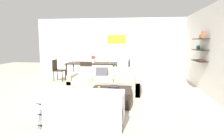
{
  "coord_description": "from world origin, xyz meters",
  "views": [
    {
      "loc": [
        0.85,
        -5.74,
        1.59
      ],
      "look_at": [
        0.11,
        0.2,
        0.75
      ],
      "focal_mm": 31.62,
      "sensor_mm": 36.0,
      "label": 1
    }
  ],
  "objects_px": {
    "wine_glass_right_near": "(109,61)",
    "dining_chair_foot": "(87,72)",
    "loveseat_white": "(83,109)",
    "wine_glass_left_near": "(74,60)",
    "wine_glass_foot": "(90,61)",
    "sofa_beige": "(105,84)",
    "dining_chair_right_near": "(126,70)",
    "apple_on_coffee_table": "(99,88)",
    "dining_table": "(92,64)",
    "centerpiece_vase": "(93,59)",
    "coffee_table": "(111,96)",
    "dining_chair_left_near": "(57,69)",
    "wine_glass_right_far": "(110,60)",
    "dining_chair_right_far": "(127,68)",
    "decorative_bowl": "(114,88)"
  },
  "relations": [
    {
      "from": "apple_on_coffee_table",
      "to": "sofa_beige",
      "type": "bearing_deg",
      "value": 91.15
    },
    {
      "from": "dining_chair_right_far",
      "to": "wine_glass_foot",
      "type": "relative_size",
      "value": 5.27
    },
    {
      "from": "sofa_beige",
      "to": "centerpiece_vase",
      "type": "distance_m",
      "value": 2.15
    },
    {
      "from": "dining_chair_right_near",
      "to": "centerpiece_vase",
      "type": "height_order",
      "value": "centerpiece_vase"
    },
    {
      "from": "coffee_table",
      "to": "centerpiece_vase",
      "type": "bearing_deg",
      "value": 110.62
    },
    {
      "from": "sofa_beige",
      "to": "dining_table",
      "type": "bearing_deg",
      "value": 113.61
    },
    {
      "from": "apple_on_coffee_table",
      "to": "coffee_table",
      "type": "bearing_deg",
      "value": 2.24
    },
    {
      "from": "loveseat_white",
      "to": "dining_chair_right_near",
      "type": "height_order",
      "value": "dining_chair_right_near"
    },
    {
      "from": "dining_chair_right_near",
      "to": "wine_glass_right_far",
      "type": "relative_size",
      "value": 6.18
    },
    {
      "from": "dining_table",
      "to": "dining_chair_foot",
      "type": "xyz_separation_m",
      "value": [
        0.0,
        -0.91,
        -0.18
      ]
    },
    {
      "from": "wine_glass_foot",
      "to": "apple_on_coffee_table",
      "type": "bearing_deg",
      "value": -71.64
    },
    {
      "from": "dining_chair_right_near",
      "to": "wine_glass_foot",
      "type": "height_order",
      "value": "wine_glass_foot"
    },
    {
      "from": "dining_chair_right_near",
      "to": "centerpiece_vase",
      "type": "xyz_separation_m",
      "value": [
        -1.38,
        0.19,
        0.41
      ]
    },
    {
      "from": "loveseat_white",
      "to": "apple_on_coffee_table",
      "type": "relative_size",
      "value": 19.5
    },
    {
      "from": "dining_chair_right_near",
      "to": "coffee_table",
      "type": "bearing_deg",
      "value": -94.88
    },
    {
      "from": "coffee_table",
      "to": "wine_glass_right_far",
      "type": "xyz_separation_m",
      "value": [
        -0.45,
        3.19,
        0.66
      ]
    },
    {
      "from": "dining_chair_right_near",
      "to": "wine_glass_right_far",
      "type": "distance_m",
      "value": 0.85
    },
    {
      "from": "wine_glass_foot",
      "to": "loveseat_white",
      "type": "bearing_deg",
      "value": -78.47
    },
    {
      "from": "sofa_beige",
      "to": "loveseat_white",
      "type": "xyz_separation_m",
      "value": [
        -0.04,
        -2.45,
        0.0
      ]
    },
    {
      "from": "loveseat_white",
      "to": "wine_glass_left_near",
      "type": "bearing_deg",
      "value": 109.89
    },
    {
      "from": "loveseat_white",
      "to": "wine_glass_left_near",
      "type": "height_order",
      "value": "wine_glass_left_near"
    },
    {
      "from": "apple_on_coffee_table",
      "to": "dining_chair_foot",
      "type": "relative_size",
      "value": 0.09
    },
    {
      "from": "coffee_table",
      "to": "wine_glass_foot",
      "type": "height_order",
      "value": "wine_glass_foot"
    },
    {
      "from": "coffee_table",
      "to": "dining_chair_left_near",
      "type": "distance_m",
      "value": 3.87
    },
    {
      "from": "coffee_table",
      "to": "apple_on_coffee_table",
      "type": "xyz_separation_m",
      "value": [
        -0.32,
        -0.01,
        0.23
      ]
    },
    {
      "from": "decorative_bowl",
      "to": "dining_chair_left_near",
      "type": "bearing_deg",
      "value": 133.61
    },
    {
      "from": "dining_table",
      "to": "dining_chair_right_far",
      "type": "height_order",
      "value": "dining_chair_right_far"
    },
    {
      "from": "loveseat_white",
      "to": "dining_chair_foot",
      "type": "xyz_separation_m",
      "value": [
        -0.81,
        3.48,
        0.21
      ]
    },
    {
      "from": "sofa_beige",
      "to": "centerpiece_vase",
      "type": "xyz_separation_m",
      "value": [
        -0.8,
        1.9,
        0.62
      ]
    },
    {
      "from": "dining_table",
      "to": "centerpiece_vase",
      "type": "relative_size",
      "value": 6.61
    },
    {
      "from": "dining_chair_right_near",
      "to": "dining_chair_left_near",
      "type": "bearing_deg",
      "value": 180.0
    },
    {
      "from": "dining_chair_left_near",
      "to": "coffee_table",
      "type": "bearing_deg",
      "value": -47.29
    },
    {
      "from": "dining_chair_foot",
      "to": "dining_chair_right_near",
      "type": "bearing_deg",
      "value": 25.6
    },
    {
      "from": "wine_glass_foot",
      "to": "wine_glass_right_near",
      "type": "relative_size",
      "value": 1.07
    },
    {
      "from": "decorative_bowl",
      "to": "wine_glass_left_near",
      "type": "height_order",
      "value": "wine_glass_left_near"
    },
    {
      "from": "decorative_bowl",
      "to": "dining_chair_left_near",
      "type": "xyz_separation_m",
      "value": [
        -2.69,
        2.83,
        0.08
      ]
    },
    {
      "from": "dining_chair_right_near",
      "to": "wine_glass_foot",
      "type": "xyz_separation_m",
      "value": [
        -1.43,
        -0.22,
        0.36
      ]
    },
    {
      "from": "dining_chair_left_near",
      "to": "wine_glass_left_near",
      "type": "bearing_deg",
      "value": 8.44
    },
    {
      "from": "wine_glass_right_near",
      "to": "dining_chair_foot",
      "type": "bearing_deg",
      "value": -133.17
    },
    {
      "from": "centerpiece_vase",
      "to": "dining_chair_right_far",
      "type": "bearing_deg",
      "value": 11.09
    },
    {
      "from": "loveseat_white",
      "to": "dining_chair_right_far",
      "type": "bearing_deg",
      "value": 82.3
    },
    {
      "from": "coffee_table",
      "to": "dining_chair_left_near",
      "type": "xyz_separation_m",
      "value": [
        -2.62,
        2.84,
        0.31
      ]
    },
    {
      "from": "wine_glass_foot",
      "to": "wine_glass_left_near",
      "type": "xyz_separation_m",
      "value": [
        -0.74,
        0.32,
        0.0
      ]
    },
    {
      "from": "wine_glass_right_near",
      "to": "decorative_bowl",
      "type": "bearing_deg",
      "value": -79.87
    },
    {
      "from": "sofa_beige",
      "to": "decorative_bowl",
      "type": "bearing_deg",
      "value": -69.61
    },
    {
      "from": "loveseat_white",
      "to": "wine_glass_right_far",
      "type": "height_order",
      "value": "wine_glass_right_far"
    },
    {
      "from": "dining_chair_left_near",
      "to": "apple_on_coffee_table",
      "type": "bearing_deg",
      "value": -51.05
    },
    {
      "from": "loveseat_white",
      "to": "centerpiece_vase",
      "type": "xyz_separation_m",
      "value": [
        -0.75,
        4.35,
        0.62
      ]
    },
    {
      "from": "dining_chair_right_far",
      "to": "apple_on_coffee_table",
      "type": "bearing_deg",
      "value": -99.58
    },
    {
      "from": "dining_chair_right_near",
      "to": "centerpiece_vase",
      "type": "relative_size",
      "value": 2.84
    }
  ]
}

